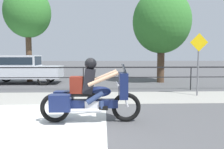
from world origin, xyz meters
The scene contains 9 objects.
ground_plane centered at (0.00, 0.00, 0.00)m, with size 120.00×120.00×0.00m, color #4C4C4F.
sidewalk_band centered at (0.00, 3.40, 0.01)m, with size 44.00×2.40×0.01m, color #99968E.
crosswalk_band centered at (-0.72, -0.20, 0.00)m, with size 3.45×6.00×0.01m, color silver.
fence_railing centered at (0.00, 5.16, 0.88)m, with size 36.00×0.05×1.11m.
motorcycle centered at (0.60, 0.26, 0.69)m, with size 2.47×0.76×1.58m.
parked_car centered at (-3.80, 7.77, 0.94)m, with size 4.34×1.72×1.65m.
street_sign centered at (4.76, 3.63, 1.59)m, with size 0.73×0.06×2.52m.
tree_behind_sign centered at (4.42, 8.10, 3.64)m, with size 3.45×3.45×5.56m.
tree_behind_car centered at (-3.69, 8.80, 4.23)m, with size 2.80×2.80×5.81m.
Camera 1 is at (0.94, -5.02, 1.64)m, focal length 35.00 mm.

